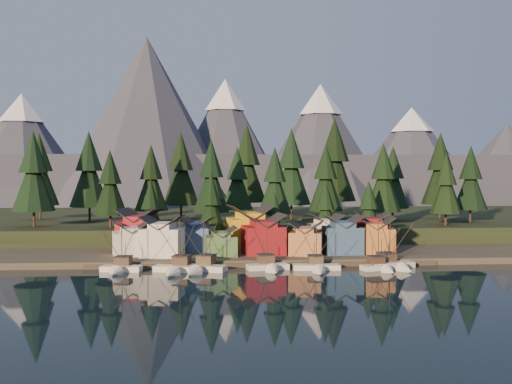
{
  "coord_description": "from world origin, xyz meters",
  "views": [
    {
      "loc": [
        -11.22,
        -112.71,
        21.49
      ],
      "look_at": [
        -0.68,
        30.0,
        16.49
      ],
      "focal_mm": 40.0,
      "sensor_mm": 36.0,
      "label": 1
    }
  ],
  "objects": [
    {
      "name": "tree_shore_0",
      "position": [
        -28.0,
        40.0,
        11.43
      ],
      "size": [
        7.8,
        7.8,
        18.17
      ],
      "color": "#332319",
      "rests_on": "shore_strip"
    },
    {
      "name": "house_back_4",
      "position": [
        17.93,
        34.23,
        6.19
      ],
      "size": [
        8.9,
        8.6,
        8.94
      ],
      "rotation": [
        0.0,
        0.0,
        0.09
      ],
      "color": "white",
      "rests_on": "shore_strip"
    },
    {
      "name": "mountain_ridge",
      "position": [
        -4.2,
        213.59,
        26.06
      ],
      "size": [
        560.0,
        190.0,
        90.0
      ],
      "color": "#4A4D5F",
      "rests_on": "ground"
    },
    {
      "name": "house_front_4",
      "position": [
        10.99,
        23.45,
        5.69
      ],
      "size": [
        9.54,
        10.0,
        7.98
      ],
      "rotation": [
        0.0,
        0.0,
        -0.24
      ],
      "color": "#AF6D3E",
      "rests_on": "shore_strip"
    },
    {
      "name": "tree_hill_15",
      "position": [
        0.0,
        82.0,
        23.45
      ],
      "size": [
        13.7,
        13.7,
        31.92
      ],
      "color": "#332319",
      "rests_on": "hillside"
    },
    {
      "name": "house_front_5",
      "position": [
        20.24,
        24.64,
        6.42
      ],
      "size": [
        9.0,
        8.2,
        9.37
      ],
      "rotation": [
        0.0,
        0.0,
        0.01
      ],
      "color": "#325378",
      "rests_on": "shore_strip"
    },
    {
      "name": "tree_shore_2",
      "position": [
        5.0,
        40.0,
        9.63
      ],
      "size": [
        6.39,
        6.39,
        14.88
      ],
      "color": "#332319",
      "rests_on": "shore_strip"
    },
    {
      "name": "tree_hill_11",
      "position": [
        38.0,
        50.0,
        19.13
      ],
      "size": [
        10.31,
        10.31,
        24.03
      ],
      "color": "#332319",
      "rests_on": "hillside"
    },
    {
      "name": "tree_hill_1",
      "position": [
        -50.0,
        68.0,
        21.48
      ],
      "size": [
        12.15,
        12.15,
        28.31
      ],
      "color": "#332319",
      "rests_on": "hillside"
    },
    {
      "name": "tree_hill_2",
      "position": [
        -40.0,
        48.0,
        17.92
      ],
      "size": [
        9.36,
        9.36,
        21.8
      ],
      "color": "#332319",
      "rests_on": "hillside"
    },
    {
      "name": "boat_4",
      "position": [
        11.2,
        9.47,
        2.04
      ],
      "size": [
        10.69,
        11.55,
        11.25
      ],
      "rotation": [
        0.0,
        0.0,
        -0.06
      ],
      "color": "silver",
      "rests_on": "ground"
    },
    {
      "name": "house_front_6",
      "position": [
        28.73,
        25.33,
        6.2
      ],
      "size": [
        10.44,
        10.05,
        8.95
      ],
      "rotation": [
        0.0,
        0.0,
        -0.2
      ],
      "color": "#B0662D",
      "rests_on": "shore_strip"
    },
    {
      "name": "hillside",
      "position": [
        0.0,
        90.0,
        3.0
      ],
      "size": [
        420.0,
        100.0,
        6.0
      ],
      "primitive_type": "cube",
      "color": "black",
      "rests_on": "ground"
    },
    {
      "name": "tree_hill_0",
      "position": [
        -62.0,
        52.0,
        20.92
      ],
      "size": [
        11.72,
        11.72,
        27.29
      ],
      "color": "#332319",
      "rests_on": "hillside"
    },
    {
      "name": "tree_hill_13",
      "position": [
        56.0,
        48.0,
        17.46
      ],
      "size": [
        9.0,
        9.0,
        20.97
      ],
      "color": "#332319",
      "rests_on": "hillside"
    },
    {
      "name": "tree_shore_4",
      "position": [
        31.0,
        40.0,
        11.2
      ],
      "size": [
        7.62,
        7.62,
        17.75
      ],
      "color": "#332319",
      "rests_on": "shore_strip"
    },
    {
      "name": "boat_0",
      "position": [
        -31.49,
        10.93,
        2.33
      ],
      "size": [
        9.24,
        9.85,
        11.6
      ],
      "rotation": [
        0.0,
        0.0,
        -0.15
      ],
      "color": "silver",
      "rests_on": "ground"
    },
    {
      "name": "tree_hill_5",
      "position": [
        -12.0,
        50.0,
        19.65
      ],
      "size": [
        10.72,
        10.72,
        24.97
      ],
      "color": "#332319",
      "rests_on": "hillside"
    },
    {
      "name": "tree_hill_10",
      "position": [
        30.0,
        80.0,
        24.68
      ],
      "size": [
        14.66,
        14.66,
        34.15
      ],
      "color": "#332319",
      "rests_on": "hillside"
    },
    {
      "name": "house_back_3",
      "position": [
        7.14,
        32.09,
        5.77
      ],
      "size": [
        8.86,
        8.11,
        8.12
      ],
      "rotation": [
        0.0,
        0.0,
        -0.14
      ],
      "color": "#4D7F45",
      "rests_on": "shore_strip"
    },
    {
      "name": "ground",
      "position": [
        0.0,
        0.0,
        0.0
      ],
      "size": [
        500.0,
        500.0,
        0.0
      ],
      "primitive_type": "plane",
      "color": "black",
      "rests_on": "ground"
    },
    {
      "name": "boat_6",
      "position": [
        28.81,
        10.68,
        2.3
      ],
      "size": [
        11.28,
        11.77,
        12.27
      ],
      "rotation": [
        0.0,
        0.0,
        0.28
      ],
      "color": "beige",
      "rests_on": "ground"
    },
    {
      "name": "tree_hill_16",
      "position": [
        -68.0,
        78.0,
        21.39
      ],
      "size": [
        12.08,
        12.08,
        28.15
      ],
      "color": "#332319",
      "rests_on": "hillside"
    },
    {
      "name": "boat_3",
      "position": [
        0.76,
        10.76,
        2.36
      ],
      "size": [
        9.85,
        10.44,
        11.93
      ],
      "rotation": [
        0.0,
        0.0,
        0.18
      ],
      "color": "silver",
      "rests_on": "ground"
    },
    {
      "name": "tree_hill_4",
      "position": [
        -22.0,
        75.0,
        21.7
      ],
      "size": [
        12.33,
        12.33,
        28.72
      ],
      "color": "#332319",
      "rests_on": "hillside"
    },
    {
      "name": "house_front_3",
      "position": [
        0.79,
        25.59,
        6.65
      ],
      "size": [
        10.75,
        10.36,
        9.8
      ],
      "rotation": [
        0.0,
        0.0,
        0.13
      ],
      "color": "maroon",
      "rests_on": "shore_strip"
    },
    {
      "name": "tree_hill_14",
      "position": [
        64.0,
        72.0,
        21.72
      ],
      "size": [
        12.34,
        12.34,
        28.75
      ],
      "color": "#332319",
      "rests_on": "hillside"
    },
    {
      "name": "house_back_5",
      "position": [
        30.19,
        34.06,
        6.43
      ],
      "size": [
        9.6,
        9.69,
        9.39
      ],
      "rotation": [
        0.0,
        0.0,
        -0.16
      ],
      "color": "maroon",
      "rests_on": "shore_strip"
    },
    {
      "name": "house_front_0",
      "position": [
        -31.16,
        25.35,
        5.8
      ],
      "size": [
        9.78,
        9.45,
        8.19
      ],
      "rotation": [
        0.0,
        0.0,
        0.24
      ],
      "color": "beige",
      "rests_on": "shore_strip"
    },
    {
      "name": "house_back_1",
      "position": [
        -15.42,
        30.97,
        5.97
      ],
      "size": [
        9.18,
        9.25,
        8.52
      ],
      "rotation": [
        0.0,
        0.0,
        -0.24
      ],
      "color": "#374E83",
      "rests_on": "shore_strip"
    },
    {
      "name": "tree_hill_7",
      "position": [
        6.0,
        48.0,
        18.39
      ],
      "size": [
        9.73,
        9.73,
        22.67
      ],
      "color": "#332319",
      "rests_on": "hillside"
    },
    {
      "name": "house_front_2",
      "position": [
        -9.59,
        22.75,
        5.17
      ],
      "size": [
        7.78,
        7.83,
        6.99
      ],
      "rotation": [
        0.0,
        0.0,
        0.09
      ],
      "color": "#4B763F",
      "rests_on": "shore_strip"
    },
    {
      "name": "house_back_0",
      "position": [
        -30.02,
        32.97,
        7.12
      ],
      "size": [
        11.8,
        11.51,
        10.71
      ],
      "rotation": [
        0.0,
        0.0,
        -0.24
      ],
      "color": "maroon",
      "rests_on": "shore_strip"
    },
    {
      "name": "tree_hill_8",
      "position": [
        14.0,
        72.0,
        22.34
      ],
      "size": [
        12.83,
        12.83,
        29.89
      ],
      "color": "#332319",
      "rests_on": "hillside"
    },
    {
      "name": "tree_hill_12",
      "position": [
        46.0,
        66.0,
        19.09
      ],
      "size": [
        10.28,
        10.28,
        23.95
      ],
      "color": "#332319",
      "rests_on": "hillside"
    },
    {
      "name": "tree_hill_3",
      "position": [
        -30.0,
        60.0,
        18.99
      ],
      "size": [
        10.21,
        10.21,
        23.77
      ],
      "color": "#332319",
      "rests_on": "hillside"
    },
    {
      "name": "tree_hill_9",
      "position": [
        22.0,
        55.0,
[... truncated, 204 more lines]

